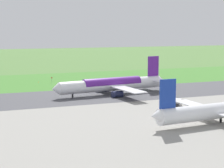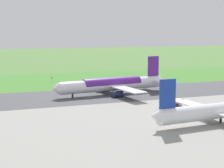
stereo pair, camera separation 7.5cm
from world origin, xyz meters
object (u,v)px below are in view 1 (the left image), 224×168
(service_car_followme, at_px, (219,107))
(service_truck_baggage, at_px, (177,103))
(no_stopping_sign, at_px, (52,79))
(traffic_cone_orange, at_px, (38,82))
(airliner_parked_mid, at_px, (220,110))
(airliner_main, at_px, (113,84))

(service_car_followme, bearing_deg, service_truck_baggage, -35.86)
(no_stopping_sign, bearing_deg, service_truck_baggage, 111.26)
(traffic_cone_orange, bearing_deg, no_stopping_sign, 161.78)
(no_stopping_sign, bearing_deg, traffic_cone_orange, -18.22)
(service_truck_baggage, relative_size, service_car_followme, 1.29)
(airliner_parked_mid, bearing_deg, airliner_main, -77.89)
(airliner_main, bearing_deg, traffic_cone_orange, -62.57)
(service_truck_baggage, bearing_deg, airliner_main, -69.09)
(airliner_parked_mid, distance_m, service_car_followme, 20.68)
(airliner_parked_mid, bearing_deg, service_truck_baggage, -90.28)
(airliner_parked_mid, distance_m, traffic_cone_orange, 111.02)
(airliner_main, height_order, service_truck_baggage, airliner_main)
(no_stopping_sign, bearing_deg, service_car_followme, 116.04)
(airliner_parked_mid, bearing_deg, service_car_followme, -126.03)
(service_truck_baggage, distance_m, traffic_cone_orange, 87.69)
(airliner_main, xyz_separation_m, service_truck_baggage, (-12.58, 32.93, -2.95))
(service_car_followme, bearing_deg, no_stopping_sign, -63.96)
(service_car_followme, relative_size, traffic_cone_orange, 8.20)
(airliner_main, xyz_separation_m, traffic_cone_orange, (24.21, -46.66, -4.08))
(airliner_parked_mid, relative_size, no_stopping_sign, 17.06)
(airliner_main, distance_m, service_car_followme, 48.34)
(service_car_followme, xyz_separation_m, traffic_cone_orange, (48.70, -88.19, -0.57))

